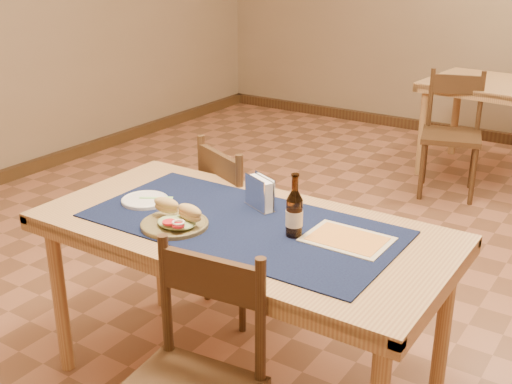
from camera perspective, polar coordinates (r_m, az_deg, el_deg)
The scene contains 12 objects.
room at distance 2.96m, azimuth 7.69°, elevation 14.19°, with size 6.04×7.04×2.84m.
main_table at distance 2.49m, azimuth -1.26°, elevation -4.61°, with size 1.60×0.80×0.75m.
placemat at distance 2.45m, azimuth -1.28°, elevation -2.82°, with size 1.20×0.60×0.01m, color #101D3B.
baseboard at distance 3.39m, azimuth 6.57°, elevation -9.05°, with size 6.00×7.00×0.10m.
chair_main_far at distance 3.16m, azimuth -0.85°, elevation -2.84°, with size 0.55×0.55×0.90m.
chair_back_near at distance 4.92m, azimuth 17.01°, elevation 5.13°, with size 0.51×0.51×0.90m.
sandwich_plate at distance 2.43m, azimuth -7.14°, elevation -2.52°, with size 0.26×0.26×0.10m.
side_plate at distance 2.68m, azimuth -9.84°, elevation -0.70°, with size 0.19×0.19×0.02m.
fork at distance 2.68m, azimuth -8.64°, elevation -0.52°, with size 0.13×0.09×0.00m.
beer_bottle at distance 2.32m, azimuth 3.43°, elevation -1.89°, with size 0.06×0.06×0.24m.
napkin_holder at distance 2.56m, azimuth 0.34°, elevation -0.13°, with size 0.16×0.11×0.14m.
menu_card at distance 2.34m, azimuth 8.12°, elevation -4.17°, with size 0.30×0.22×0.01m.
Camera 1 is at (1.27, -2.64, 1.75)m, focal length 45.00 mm.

